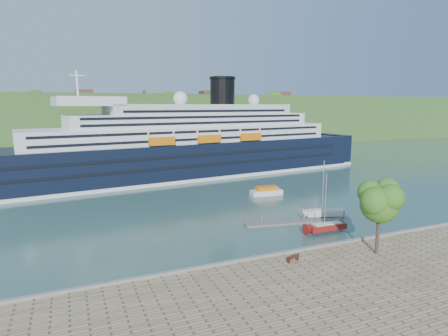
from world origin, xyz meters
TOP-DOWN VIEW (x-y plane):
  - ground at (0.00, 0.00)m, footprint 400.00×400.00m
  - far_hillside at (0.00, 145.00)m, footprint 400.00×50.00m
  - quay_coping at (0.00, -0.20)m, footprint 220.00×0.50m
  - cruise_ship at (-0.10, 58.27)m, footprint 121.33×32.02m
  - park_bench at (-4.73, -2.64)m, footprint 1.78×1.04m
  - promenade_tree at (6.17, -4.61)m, footprint 6.21×6.21m
  - floating_pontoon at (5.26, 12.34)m, footprint 16.61×4.77m
  - sailboat_red at (7.34, 6.44)m, footprint 6.82×2.12m
  - sailboat_white_far at (11.66, 12.48)m, footprint 7.67×3.93m
  - tender_launch at (10.72, 31.13)m, footprint 7.14×2.90m

SIDE VIEW (x-z plane):
  - ground at x=0.00m, z-range 0.00..0.00m
  - floating_pontoon at x=5.26m, z-range 0.00..0.37m
  - tender_launch at x=10.72m, z-range 0.00..1.93m
  - quay_coping at x=0.00m, z-range 1.00..1.30m
  - park_bench at x=-4.73m, z-range 1.00..2.07m
  - sailboat_red at x=7.34m, z-range 0.00..8.73m
  - sailboat_white_far at x=11.66m, z-range 0.00..9.55m
  - promenade_tree at x=6.17m, z-range 1.00..11.28m
  - far_hillside at x=0.00m, z-range 0.00..24.00m
  - cruise_ship at x=-0.10m, z-range 0.00..26.97m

